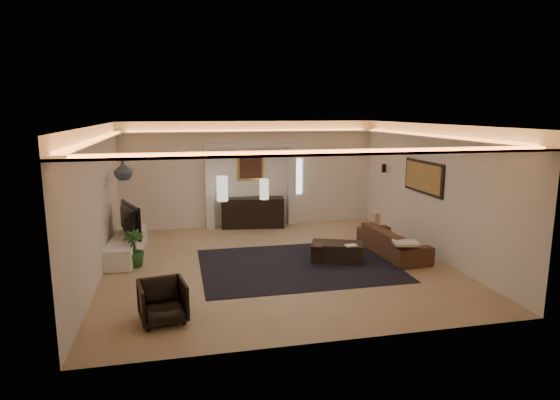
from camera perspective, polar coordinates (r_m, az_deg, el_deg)
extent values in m
plane|color=tan|center=(10.02, -0.38, -7.72)|extent=(7.00, 7.00, 0.00)
plane|color=white|center=(9.50, -0.40, 9.10)|extent=(7.00, 7.00, 0.00)
plane|color=silver|center=(13.06, -3.61, 3.16)|extent=(7.00, 0.00, 7.00)
plane|color=silver|center=(6.36, 6.23, -5.07)|extent=(7.00, 0.00, 7.00)
plane|color=silver|center=(9.57, -21.35, -0.38)|extent=(0.00, 7.00, 7.00)
plane|color=silver|center=(10.92, 17.88, 1.15)|extent=(0.00, 7.00, 7.00)
cube|color=silver|center=(9.51, -0.40, 7.42)|extent=(7.00, 7.00, 0.04)
cube|color=white|center=(13.32, 2.17, 2.89)|extent=(0.25, 0.03, 1.00)
cube|color=black|center=(9.92, 2.14, -7.88)|extent=(4.00, 3.00, 0.01)
cube|color=silver|center=(12.88, -8.58, 1.38)|extent=(0.22, 0.20, 2.20)
cube|color=silver|center=(13.23, 1.41, 1.75)|extent=(0.22, 0.20, 2.20)
cube|color=silver|center=(12.88, -3.58, 6.63)|extent=(2.52, 0.20, 0.12)
cube|color=tan|center=(13.00, -3.60, 4.01)|extent=(0.74, 0.04, 0.74)
cube|color=#4C2D1E|center=(12.98, -3.58, 4.00)|extent=(0.62, 0.02, 0.62)
cube|color=black|center=(11.13, 17.04, 2.67)|extent=(0.04, 1.64, 0.74)
cube|color=tan|center=(11.12, 16.93, 2.67)|extent=(0.02, 1.50, 0.62)
cylinder|color=black|center=(12.77, 12.52, 3.79)|extent=(0.12, 0.12, 0.22)
cube|color=silver|center=(10.90, -20.02, 2.06)|extent=(0.10, 0.55, 0.04)
cube|color=black|center=(13.00, -3.33, -1.58)|extent=(1.76, 0.77, 0.85)
cylinder|color=white|center=(12.51, -7.02, 1.10)|extent=(0.32, 0.32, 0.66)
cylinder|color=#FFE9C4|center=(12.66, -1.93, 1.28)|extent=(0.32, 0.32, 0.55)
cube|color=white|center=(11.00, -18.14, -5.34)|extent=(0.77, 2.34, 0.43)
imported|color=black|center=(10.90, -18.30, -2.31)|extent=(1.24, 0.60, 0.73)
cylinder|color=#4B3127|center=(12.01, -17.74, -1.94)|extent=(0.20, 0.20, 0.43)
imported|color=#445369|center=(10.95, -18.51, 3.43)|extent=(0.46, 0.46, 0.42)
imported|color=#224A1D|center=(10.19, -17.35, -5.66)|extent=(0.46, 0.46, 0.76)
imported|color=#3D2713|center=(10.85, 13.53, -4.91)|extent=(2.10, 0.93, 0.60)
cube|color=white|center=(9.85, 15.05, -5.07)|extent=(0.56, 0.49, 0.05)
cube|color=tan|center=(11.70, 11.44, -2.42)|extent=(0.19, 0.45, 0.44)
cube|color=black|center=(10.18, 6.96, -6.28)|extent=(1.22, 0.94, 0.40)
imported|color=#382616|center=(9.68, 4.53, -5.64)|extent=(0.39, 0.39, 0.07)
cube|color=white|center=(9.92, 8.63, -5.46)|extent=(0.25, 0.19, 0.03)
imported|color=black|center=(7.53, -14.06, -11.87)|extent=(0.80, 0.82, 0.64)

